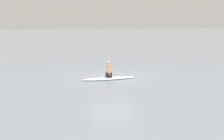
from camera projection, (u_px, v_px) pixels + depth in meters
name	position (u px, v px, depth m)	size (l,w,h in m)	color
ground_plane	(112.00, 77.00, 16.38)	(400.00, 400.00, 0.00)	gray
surfboard	(109.00, 78.00, 15.74)	(3.20, 0.67, 0.11)	white
person_paddler	(109.00, 70.00, 15.65)	(0.33, 0.43, 0.99)	black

